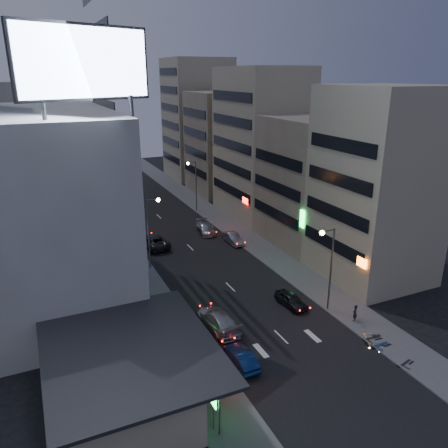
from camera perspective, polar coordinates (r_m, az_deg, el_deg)
ground at (r=35.57m, az=10.99°, el=-17.51°), size 180.00×180.00×0.00m
sidewalk_left at (r=57.57m, az=-13.33°, el=-2.81°), size 4.00×120.00×0.12m
sidewalk_right at (r=62.24m, az=1.20°, el=-0.61°), size 4.00×120.00×0.12m
food_court at (r=31.44m, az=-13.62°, el=-18.77°), size 11.00×13.00×3.88m
white_building at (r=44.44m, az=-22.92°, el=1.86°), size 14.00×24.00×18.00m
shophouse_near at (r=47.79m, az=19.32°, el=4.67°), size 10.00×11.00×20.00m
shophouse_mid at (r=57.12m, az=11.61°, el=5.51°), size 11.00×12.00×16.00m
shophouse_far at (r=67.04m, az=4.87°, el=10.41°), size 10.00×14.00×22.00m
far_left_a at (r=68.70m, az=-22.76°, el=8.38°), size 11.00×10.00×20.00m
far_left_b at (r=81.92m, az=-23.35°, el=8.03°), size 12.00×10.00×15.00m
far_right_a at (r=80.81m, az=-0.12°, el=10.51°), size 11.00×12.00×18.00m
far_right_b at (r=93.46m, az=-3.48°, el=13.49°), size 12.00×12.00×24.00m
billboard at (r=33.08m, az=-17.71°, el=19.38°), size 9.52×3.75×6.20m
street_lamp_right_near at (r=40.25m, az=13.47°, el=-4.35°), size 1.60×0.44×8.02m
street_lamp_left at (r=48.83m, az=-9.47°, el=0.12°), size 1.60×0.44×8.02m
street_lamp_right_far at (r=68.80m, az=-3.98°, el=5.87°), size 1.60×0.44×8.02m
parked_car_right_near at (r=42.54m, az=8.75°, el=-9.75°), size 1.87×3.97×1.31m
parked_car_right_mid at (r=56.91m, az=1.16°, el=-1.86°), size 1.58×4.18×1.36m
parked_car_left at (r=56.38m, az=-9.21°, el=-2.18°), size 3.29×6.11×1.63m
parked_car_right_far at (r=60.64m, az=-2.40°, el=-0.51°), size 2.60×5.10×1.42m
road_car_blue at (r=34.56m, az=2.24°, el=-17.03°), size 1.38×3.92×1.29m
road_car_silver at (r=38.65m, az=-0.80°, el=-12.42°), size 2.55×5.70×1.62m
person at (r=41.20m, az=16.73°, el=-11.06°), size 0.66×0.59×1.53m
scooter_black_a at (r=37.77m, az=23.05°, el=-15.24°), size 1.03×1.85×1.07m
scooter_silver_a at (r=38.98m, az=20.03°, el=-13.70°), size 1.25×1.84×1.07m
scooter_blue at (r=39.20m, az=20.52°, el=-13.40°), size 0.80×2.09×1.25m
scooter_black_b at (r=39.76m, az=19.62°, el=-12.86°), size 0.83×1.99×1.18m
scooter_silver_b at (r=40.13m, az=19.55°, el=-12.50°), size 1.26×2.09×1.21m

